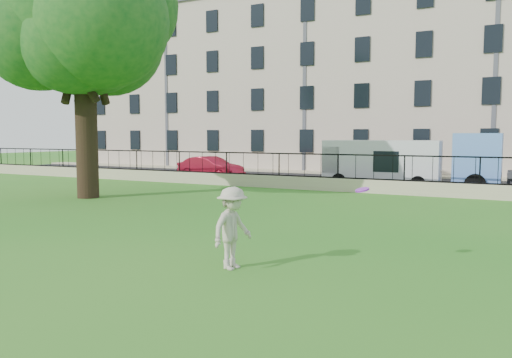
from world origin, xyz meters
The scene contains 11 objects.
ground centered at (0.00, 0.00, 0.00)m, with size 120.00×120.00×0.00m, color #23731B.
retaining_wall centered at (0.00, 12.00, 0.30)m, with size 50.00×0.40×0.60m, color tan.
iron_railing centered at (0.00, 12.00, 1.15)m, with size 50.00×0.05×1.13m.
street centered at (0.00, 16.70, 0.01)m, with size 60.00×9.00×0.01m, color black.
sidewalk centered at (0.00, 21.90, 0.06)m, with size 60.00×1.40×0.12m, color tan.
building_row centered at (0.00, 27.57, 6.92)m, with size 56.40×10.40×13.80m.
tree centered at (-8.55, 4.94, 7.42)m, with size 8.62×6.86×11.01m.
man centered at (2.50, -1.93, 0.80)m, with size 1.03×0.59×1.60m, color #BFB29B.
frisbee centered at (4.70, -0.76, 1.54)m, with size 0.27×0.27×0.03m, color purple.
red_sedan centered at (-8.53, 14.40, 0.67)m, with size 1.42×4.07×1.34m, color #A3142B.
white_van centered at (1.32, 14.87, 1.17)m, with size 5.56×2.17×2.33m, color silver.
Camera 1 is at (7.30, -10.12, 2.58)m, focal length 35.00 mm.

